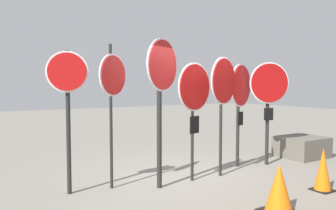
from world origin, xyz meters
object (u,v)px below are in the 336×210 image
at_px(stop_sign_1, 113,85).
at_px(stop_sign_5, 240,94).
at_px(stop_sign_0, 68,92).
at_px(stop_sign_6, 269,92).
at_px(traffic_cone_1, 323,170).
at_px(storage_crate, 302,147).
at_px(stop_sign_4, 223,88).
at_px(traffic_cone_0, 279,188).
at_px(stop_sign_2, 162,84).
at_px(stop_sign_3, 195,95).

bearing_deg(stop_sign_1, stop_sign_5, -32.02).
height_order(stop_sign_0, stop_sign_6, stop_sign_0).
height_order(traffic_cone_1, storage_crate, traffic_cone_1).
height_order(stop_sign_4, traffic_cone_0, stop_sign_4).
height_order(stop_sign_5, traffic_cone_1, stop_sign_5).
relative_size(stop_sign_2, stop_sign_6, 1.13).
bearing_deg(stop_sign_5, stop_sign_6, -39.60).
bearing_deg(stop_sign_3, traffic_cone_0, -100.93).
relative_size(stop_sign_3, stop_sign_4, 0.94).
height_order(stop_sign_0, storage_crate, stop_sign_0).
bearing_deg(storage_crate, stop_sign_4, -173.76).
bearing_deg(stop_sign_3, traffic_cone_1, -60.87).
relative_size(stop_sign_1, traffic_cone_0, 3.55).
bearing_deg(stop_sign_0, stop_sign_1, 9.66).
bearing_deg(stop_sign_0, storage_crate, 14.52).
height_order(stop_sign_4, stop_sign_5, stop_sign_4).
relative_size(stop_sign_0, stop_sign_5, 1.05).
xyz_separation_m(stop_sign_4, stop_sign_6, (1.49, 0.17, -0.12)).
distance_m(stop_sign_3, storage_crate, 3.86).
height_order(stop_sign_2, stop_sign_6, stop_sign_2).
relative_size(stop_sign_5, traffic_cone_1, 3.07).
bearing_deg(stop_sign_2, traffic_cone_0, -91.14).
height_order(stop_sign_5, storage_crate, stop_sign_5).
distance_m(stop_sign_3, stop_sign_6, 2.18).
relative_size(stop_sign_6, traffic_cone_1, 3.13).
bearing_deg(stop_sign_4, stop_sign_0, 150.23).
relative_size(stop_sign_2, traffic_cone_1, 3.53).
bearing_deg(stop_sign_1, traffic_cone_1, -64.88).
height_order(stop_sign_4, traffic_cone_1, stop_sign_4).
relative_size(stop_sign_2, storage_crate, 2.37).
bearing_deg(traffic_cone_0, stop_sign_2, 115.81).
xyz_separation_m(stop_sign_5, storage_crate, (2.07, -0.07, -1.38)).
distance_m(stop_sign_3, traffic_cone_0, 2.30).
bearing_deg(stop_sign_5, stop_sign_2, 169.37).
bearing_deg(stop_sign_1, traffic_cone_0, -86.16).
xyz_separation_m(stop_sign_1, storage_crate, (5.08, -0.08, -1.58)).
xyz_separation_m(stop_sign_3, storage_crate, (3.58, 0.29, -1.39)).
bearing_deg(stop_sign_3, stop_sign_2, 169.24).
bearing_deg(traffic_cone_0, storage_crate, 32.40).
bearing_deg(stop_sign_6, stop_sign_0, -161.56).
bearing_deg(stop_sign_4, traffic_cone_1, -81.28).
bearing_deg(stop_sign_2, stop_sign_4, -25.71).
relative_size(traffic_cone_0, storage_crate, 0.64).
relative_size(stop_sign_0, traffic_cone_0, 3.36).
bearing_deg(stop_sign_6, traffic_cone_1, -86.18).
bearing_deg(stop_sign_6, traffic_cone_0, -112.56).
relative_size(stop_sign_4, traffic_cone_0, 3.33).
bearing_deg(traffic_cone_1, stop_sign_4, 119.24).
xyz_separation_m(stop_sign_0, storage_crate, (5.83, -0.16, -1.47)).
distance_m(stop_sign_2, stop_sign_3, 0.78).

